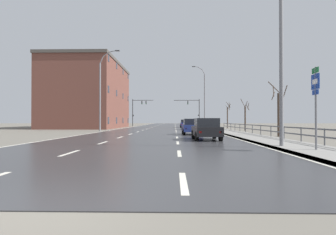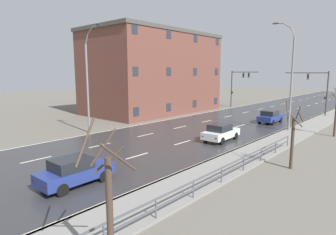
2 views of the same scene
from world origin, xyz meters
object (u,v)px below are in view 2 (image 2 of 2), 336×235
traffic_signal_left (238,82)px  car_near_right (221,132)px  car_far_right (74,171)px  brick_building (154,73)px  street_lamp_midground (290,78)px  traffic_signal_right (319,86)px  car_near_left (270,117)px  street_lamp_left_bank (88,82)px

traffic_signal_left → car_near_right: 26.81m
car_far_right → brick_building: size_ratio=0.20×
street_lamp_midground → traffic_signal_left: street_lamp_midground is taller
traffic_signal_left → car_far_right: 39.97m
traffic_signal_right → traffic_signal_left: size_ratio=0.98×
car_far_right → brick_building: bearing=125.0°
traffic_signal_left → brick_building: brick_building is taller
car_near_left → car_far_right: (-0.32, -26.36, 0.00)m
traffic_signal_left → car_near_right: size_ratio=1.56×
traffic_signal_left → car_far_right: (10.56, -38.38, -3.62)m
street_lamp_midground → street_lamp_left_bank: bearing=-136.1°
car_far_right → brick_building: (-17.84, 24.56, 5.34)m
car_near_left → traffic_signal_left: bearing=132.1°
street_lamp_midground → car_far_right: bearing=-99.1°
car_far_right → brick_building: brick_building is taller
car_near_left → car_far_right: bearing=-90.8°
car_near_left → car_near_right: (0.29, -12.09, 0.00)m
traffic_signal_right → traffic_signal_left: bearing=173.7°
car_far_right → car_near_left: bearing=88.3°
traffic_signal_left → car_near_left: (10.88, -12.02, -3.62)m
traffic_signal_right → car_near_right: bearing=-95.9°
car_near_left → car_near_right: size_ratio=0.99×
traffic_signal_left → brick_building: bearing=-117.8°
traffic_signal_right → street_lamp_midground: bearing=-87.2°
traffic_signal_right → traffic_signal_left: traffic_signal_left is taller
street_lamp_midground → brick_building: brick_building is taller
car_near_left → street_lamp_midground: bearing=-47.8°
street_lamp_midground → street_lamp_left_bank: 20.66m
street_lamp_left_bank → car_far_right: (11.27, -8.42, -4.38)m
car_far_right → street_lamp_left_bank: bearing=142.3°
street_lamp_left_bank → traffic_signal_left: (0.70, 29.96, -0.76)m
car_far_right → car_near_right: size_ratio=0.99×
street_lamp_midground → car_near_right: bearing=-109.6°
car_far_right → street_lamp_midground: bearing=80.0°
traffic_signal_right → brick_building: 24.23m
street_lamp_left_bank → car_far_right: 14.73m
traffic_signal_right → street_lamp_left_bank: bearing=-116.5°
traffic_signal_left → car_near_left: size_ratio=1.58×
car_near_left → car_far_right: same height
traffic_signal_left → car_near_right: traffic_signal_left is taller
traffic_signal_left → street_lamp_midground: bearing=-47.8°
street_lamp_left_bank → traffic_signal_left: 29.98m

